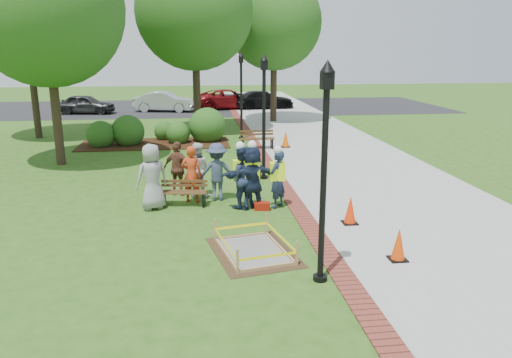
{
  "coord_description": "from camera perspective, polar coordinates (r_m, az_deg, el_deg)",
  "views": [
    {
      "loc": [
        -1.14,
        -11.81,
        4.46
      ],
      "look_at": [
        0.5,
        1.2,
        1.0
      ],
      "focal_mm": 35.0,
      "sensor_mm": 36.0,
      "label": 1
    }
  ],
  "objects": [
    {
      "name": "hivis_worker_a",
      "position": [
        14.03,
        -0.46,
        0.41
      ],
      "size": [
        0.64,
        0.46,
        1.98
      ],
      "color": "#17263C",
      "rests_on": "ground"
    },
    {
      "name": "parked_car_a",
      "position": [
        36.93,
        -18.79,
        7.07
      ],
      "size": [
        2.52,
        4.68,
        1.45
      ],
      "primitive_type": "imported",
      "rotation": [
        0.0,
        0.0,
        1.44
      ],
      "color": "#28282B",
      "rests_on": "ground"
    },
    {
      "name": "tree_left",
      "position": [
        20.72,
        -22.92,
        17.51
      ],
      "size": [
        5.74,
        5.74,
        8.72
      ],
      "color": "#3D2D1E",
      "rests_on": "ground"
    },
    {
      "name": "parked_car_c",
      "position": [
        38.04,
        -3.09,
        8.03
      ],
      "size": [
        3.07,
        5.17,
        1.58
      ],
      "primitive_type": "imported",
      "rotation": [
        0.0,
        0.0,
        1.78
      ],
      "color": "maroon",
      "rests_on": "ground"
    },
    {
      "name": "bench_far",
      "position": [
        22.67,
        0.14,
        4.12
      ],
      "size": [
        1.54,
        0.54,
        0.83
      ],
      "color": "brown",
      "rests_on": "ground"
    },
    {
      "name": "lamp_mid",
      "position": [
        17.09,
        0.91,
        8.13
      ],
      "size": [
        0.28,
        0.28,
        4.26
      ],
      "color": "black",
      "rests_on": "ground"
    },
    {
      "name": "casual_person_c",
      "position": [
        15.39,
        -6.76,
        1.07
      ],
      "size": [
        0.62,
        0.5,
        1.67
      ],
      "color": "white",
      "rests_on": "ground"
    },
    {
      "name": "cone_far",
      "position": [
        23.02,
        3.41,
        4.56
      ],
      "size": [
        0.4,
        0.4,
        0.8
      ],
      "color": "black",
      "rests_on": "ground"
    },
    {
      "name": "parked_car_b",
      "position": [
        36.84,
        -10.36,
        7.6
      ],
      "size": [
        2.99,
        5.03,
        1.53
      ],
      "primitive_type": "imported",
      "rotation": [
        0.0,
        0.0,
        1.36
      ],
      "color": "#BABAC0",
      "rests_on": "ground"
    },
    {
      "name": "shrub_a",
      "position": [
        24.27,
        -17.23,
        3.53
      ],
      "size": [
        1.31,
        1.31,
        1.31
      ],
      "primitive_type": "sphere",
      "color": "#254F16",
      "rests_on": "ground"
    },
    {
      "name": "tree_back",
      "position": [
        27.25,
        -7.06,
        18.53
      ],
      "size": [
        6.1,
        6.1,
        9.35
      ],
      "color": "#3D2D1E",
      "rests_on": "ground"
    },
    {
      "name": "parked_car_d",
      "position": [
        38.07,
        0.88,
        8.06
      ],
      "size": [
        2.33,
        4.57,
        1.44
      ],
      "primitive_type": "imported",
      "rotation": [
        0.0,
        0.0,
        1.67
      ],
      "color": "black",
      "rests_on": "ground"
    },
    {
      "name": "sidewalk",
      "position": [
        23.09,
        8.4,
        3.51
      ],
      "size": [
        6.0,
        60.0,
        0.02
      ],
      "primitive_type": "cube",
      "color": "#9E9E99",
      "rests_on": "ground"
    },
    {
      "name": "shrub_e",
      "position": [
        25.39,
        -10.4,
        4.43
      ],
      "size": [
        0.99,
        0.99,
        0.99
      ],
      "primitive_type": "sphere",
      "color": "#254F16",
      "rests_on": "ground"
    },
    {
      "name": "cone_back",
      "position": [
        13.18,
        10.72,
        -3.57
      ],
      "size": [
        0.39,
        0.39,
        0.76
      ],
      "color": "black",
      "rests_on": "ground"
    },
    {
      "name": "tree_far",
      "position": [
        27.55,
        -24.88,
        16.88
      ],
      "size": [
        6.04,
        6.04,
        9.12
      ],
      "color": "#3D2D1E",
      "rests_on": "ground"
    },
    {
      "name": "casual_person_d",
      "position": [
        15.55,
        -8.89,
        1.16
      ],
      "size": [
        0.64,
        0.57,
        1.69
      ],
      "color": "brown",
      "rests_on": "ground"
    },
    {
      "name": "casual_person_b",
      "position": [
        14.8,
        -7.37,
        0.54
      ],
      "size": [
        0.61,
        0.47,
        1.7
      ],
      "color": "#BC3716",
      "rests_on": "ground"
    },
    {
      "name": "shrub_c",
      "position": [
        24.33,
        -8.88,
        4.04
      ],
      "size": [
        1.14,
        1.14,
        1.14
      ],
      "primitive_type": "sphere",
      "color": "#254F16",
      "rests_on": "ground"
    },
    {
      "name": "toolbox",
      "position": [
        14.15,
        0.71,
        -3.12
      ],
      "size": [
        0.47,
        0.3,
        0.22
      ],
      "primitive_type": "cube",
      "rotation": [
        0.0,
        0.0,
        -0.14
      ],
      "color": "maroon",
      "rests_on": "ground"
    },
    {
      "name": "hivis_worker_b",
      "position": [
        14.17,
        2.46,
        0.23
      ],
      "size": [
        0.61,
        0.62,
        1.82
      ],
      "color": "#1B2648",
      "rests_on": "ground"
    },
    {
      "name": "ground",
      "position": [
        12.67,
        -1.57,
        -5.83
      ],
      "size": [
        100.0,
        100.0,
        0.0
      ],
      "primitive_type": "plane",
      "color": "#285116",
      "rests_on": "ground"
    },
    {
      "name": "brick_edging",
      "position": [
        22.44,
        0.36,
        3.36
      ],
      "size": [
        0.5,
        60.0,
        0.03
      ],
      "primitive_type": "cube",
      "color": "maroon",
      "rests_on": "ground"
    },
    {
      "name": "hivis_worker_c",
      "position": [
        14.12,
        -1.79,
        0.41
      ],
      "size": [
        0.62,
        0.45,
        1.93
      ],
      "color": "#181A40",
      "rests_on": "ground"
    },
    {
      "name": "lamp_near",
      "position": [
        9.34,
        7.81,
        2.4
      ],
      "size": [
        0.28,
        0.28,
        4.26
      ],
      "color": "black",
      "rests_on": "ground"
    },
    {
      "name": "shrub_d",
      "position": [
        24.71,
        -5.53,
        4.32
      ],
      "size": [
        1.79,
        1.79,
        1.79
      ],
      "primitive_type": "sphere",
      "color": "#254F16",
      "rests_on": "ground"
    },
    {
      "name": "bench_near",
      "position": [
        14.64,
        -8.25,
        -2.16
      ],
      "size": [
        1.39,
        0.62,
        0.73
      ],
      "color": "brown",
      "rests_on": "ground"
    },
    {
      "name": "parking_lot",
      "position": [
        39.08,
        -5.51,
        8.17
      ],
      "size": [
        36.0,
        12.0,
        0.01
      ],
      "primitive_type": "cube",
      "color": "black",
      "rests_on": "ground"
    },
    {
      "name": "tree_right",
      "position": [
        31.18,
        2.09,
        17.44
      ],
      "size": [
        5.66,
        5.66,
        8.75
      ],
      "color": "#3D2D1E",
      "rests_on": "ground"
    },
    {
      "name": "shrub_b",
      "position": [
        24.38,
        -14.33,
        3.78
      ],
      "size": [
        1.54,
        1.54,
        1.54
      ],
      "primitive_type": "sphere",
      "color": "#254F16",
      "rests_on": "ground"
    },
    {
      "name": "casual_person_e",
      "position": [
        14.9,
        -4.47,
        0.8
      ],
      "size": [
        0.57,
        0.38,
        1.74
      ],
      "color": "#33405A",
      "rests_on": "ground"
    },
    {
      "name": "mulch_bed",
      "position": [
        24.29,
        -11.48,
        3.96
      ],
      "size": [
        7.0,
        3.0,
        0.05
      ],
      "primitive_type": "cube",
      "color": "#381E0F",
      "rests_on": "ground"
    },
    {
      "name": "cone_front",
      "position": [
        11.21,
        15.98,
        -7.26
      ],
      "size": [
        0.38,
        0.38,
        0.75
      ],
      "color": "black",
      "rests_on": "ground"
    },
    {
      "name": "lamp_far",
      "position": [
        25.0,
        -1.7,
        10.24
      ],
      "size": [
        0.28,
        0.28,
        4.26
      ],
      "color": "black",
      "rests_on": "ground"
    },
    {
      "name": "wet_concrete_pad",
      "position": [
        11.24,
        -0.28,
        -7.3
      ],
      "size": [
        2.11,
        2.59,
        0.55
      ],
      "color": "#47331E",
      "rests_on": "ground"
    },
    {
      "name": "casual_person_a",
      "position": [
        14.32,
        -11.8,
        0.24
      ],
      "size": [
        0.71,
        0.61,
        1.88
      ],
      "color": "gray",
      "rests_on": "ground"
    }
  ]
}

